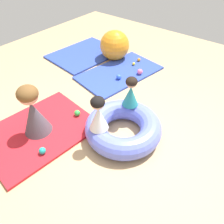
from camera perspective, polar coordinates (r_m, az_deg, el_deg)
The scene contains 15 objects.
ground_plane at distance 3.19m, azimuth 1.31°, elevation -5.31°, with size 8.00×8.00×0.00m, color tan.
gym_mat_near_right at distance 4.44m, azimuth 1.99°, elevation 10.28°, with size 1.65×0.94×0.04m, color #2D47B7.
gym_mat_far_right at distance 5.19m, azimuth -7.25°, elevation 14.89°, with size 1.47×1.12×0.04m, color #2D47B7.
gym_mat_near_left at distance 3.35m, azimuth -18.59°, elevation -4.72°, with size 1.50×1.16×0.04m, color red.
inflatable_cushion at distance 3.05m, azimuth 2.95°, elevation -4.08°, with size 1.08×1.08×0.30m, color #6070E5.
child_in_teal at distance 3.07m, azimuth 4.98°, elevation 5.34°, with size 0.29×0.29×0.46m.
child_in_white at distance 2.68m, azimuth -3.64°, elevation -0.43°, with size 0.35×0.35×0.49m.
adult_seated at distance 3.09m, azimuth -20.13°, elevation 0.32°, with size 0.42×0.42×0.76m.
play_ball_green at distance 3.40m, azimuth -9.14°, elevation -0.27°, with size 0.09×0.09×0.09m, color green.
play_ball_orange at distance 4.83m, azimuth 7.07°, elevation 13.51°, with size 0.07×0.07×0.07m, color orange.
play_ball_yellow at distance 4.67m, azimuth 5.73°, elevation 12.50°, with size 0.06×0.06×0.06m, color yellow.
play_ball_teal at distance 2.99m, azimuth -17.86°, elevation -9.67°, with size 0.09×0.09×0.09m, color teal.
play_ball_pink at distance 4.36m, azimuth 7.34°, elevation 10.48°, with size 0.11×0.11×0.11m, color pink.
play_ball_blue at distance 4.18m, azimuth 1.79°, elevation 9.22°, with size 0.10×0.10×0.10m, color blue.
exercise_ball_large at distance 4.85m, azimuth 0.69°, elevation 17.11°, with size 0.63×0.63×0.63m, color orange.
Camera 1 is at (-1.75, -1.30, 2.33)m, focal length 34.75 mm.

